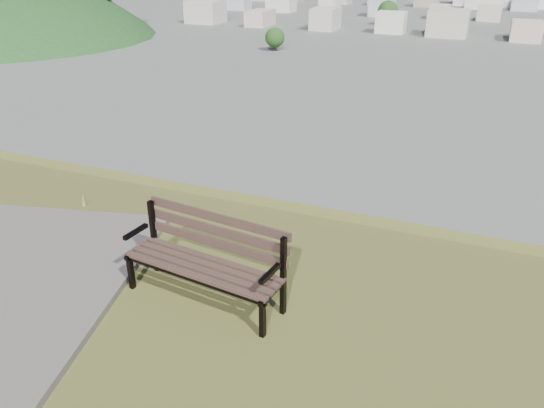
% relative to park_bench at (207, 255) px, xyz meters
% --- Properties ---
extents(park_bench, '(1.88, 0.80, 0.95)m').
position_rel_park_bench_xyz_m(park_bench, '(0.00, 0.00, 0.00)').
color(park_bench, '#433026').
rests_on(park_bench, hilltop_mesa).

